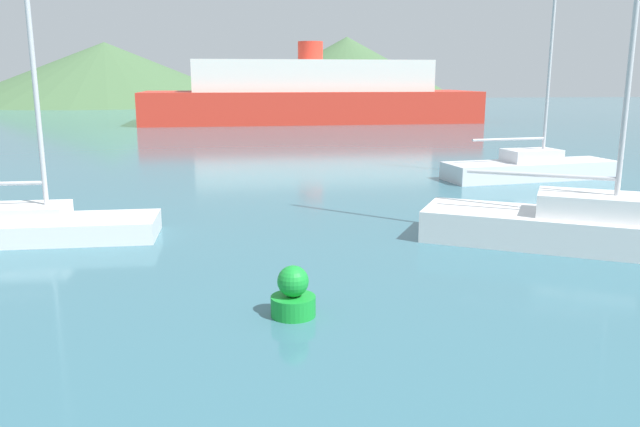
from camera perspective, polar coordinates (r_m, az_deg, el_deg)
sailboat_inner at (r=16.82m, az=-25.06°, el=-1.00°), size 6.15×1.89×6.93m
sailboat_middle at (r=25.86m, az=18.70°, el=4.06°), size 7.11×2.88×8.96m
sailboat_outer at (r=15.82m, az=23.23°, el=-1.01°), size 7.55×5.36×11.47m
ferry_distant at (r=56.06m, az=-0.87°, el=10.78°), size 29.21×9.60×6.93m
buoy_marker at (r=10.49m, az=-2.47°, el=-7.48°), size 0.75×0.75×0.87m
hill_west at (r=103.90m, az=-18.97°, el=12.08°), size 45.67×45.67×9.14m
hill_central at (r=103.23m, az=2.46°, el=13.02°), size 38.28×38.28×10.21m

